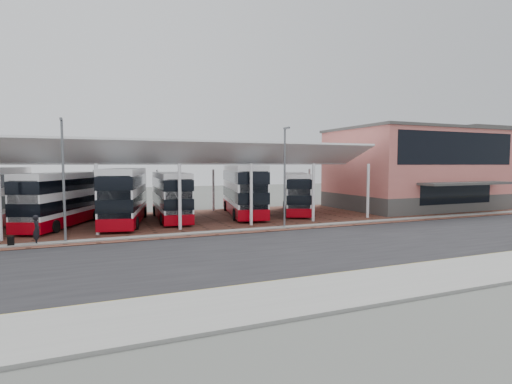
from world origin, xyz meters
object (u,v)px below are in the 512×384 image
(bus_4, at_px, (243,190))
(pedestrian, at_px, (37,230))
(terminal, at_px, (415,168))
(bus_1, at_px, (62,200))
(bus_2, at_px, (125,196))
(bus_5, at_px, (296,193))
(bus_3, at_px, (171,196))

(bus_4, relative_size, pedestrian, 6.60)
(terminal, height_order, bus_1, terminal)
(terminal, xyz_separation_m, bus_2, (-32.66, -0.31, -2.25))
(pedestrian, bearing_deg, bus_1, -25.92)
(terminal, xyz_separation_m, pedestrian, (-38.64, -7.62, -3.66))
(bus_1, bearing_deg, bus_2, 19.31)
(bus_2, xyz_separation_m, bus_5, (17.09, 0.75, -0.28))
(bus_1, xyz_separation_m, bus_2, (4.90, -0.44, 0.16))
(bus_2, xyz_separation_m, bus_4, (11.42, 1.33, 0.13))
(terminal, height_order, pedestrian, terminal)
(bus_3, xyz_separation_m, bus_5, (13.00, -0.12, -0.08))
(bus_5, bearing_deg, terminal, 23.61)
(bus_3, relative_size, bus_4, 0.86)
(terminal, distance_m, pedestrian, 39.55)
(bus_5, distance_m, pedestrian, 24.46)
(pedestrian, bearing_deg, bus_5, -88.74)
(bus_1, distance_m, bus_5, 21.99)
(bus_4, bearing_deg, pedestrian, -141.44)
(bus_4, xyz_separation_m, bus_5, (5.67, -0.58, -0.41))
(terminal, xyz_separation_m, bus_1, (-37.56, 0.13, -2.41))
(terminal, distance_m, bus_2, 32.74)
(terminal, height_order, bus_5, terminal)
(bus_5, relative_size, pedestrian, 5.39)
(terminal, relative_size, bus_4, 1.48)
(bus_5, bearing_deg, bus_1, -153.94)
(bus_1, distance_m, bus_2, 4.92)
(terminal, relative_size, bus_2, 1.56)
(bus_2, distance_m, pedestrian, 9.55)
(pedestrian, bearing_deg, bus_3, -68.90)
(terminal, relative_size, bus_3, 1.73)
(bus_1, relative_size, bus_2, 0.91)
(bus_2, bearing_deg, bus_4, 18.74)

